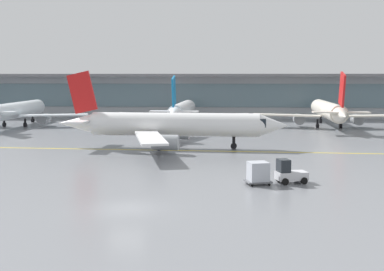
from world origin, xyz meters
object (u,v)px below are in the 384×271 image
cargo_dolly_lead (258,172)px  gate_airplane_3 (328,111)px  gate_airplane_1 (17,111)px  gate_airplane_2 (182,110)px  taxiing_regional_jet (172,125)px  baggage_tug (289,173)px

cargo_dolly_lead → gate_airplane_3: bearing=57.0°
gate_airplane_1 → gate_airplane_2: size_ratio=1.03×
taxiing_regional_jet → baggage_tug: bearing=-56.6°
gate_airplane_1 → cargo_dolly_lead: 62.96m
gate_airplane_3 → baggage_tug: size_ratio=10.29×
taxiing_regional_jet → baggage_tug: taxiing_regional_jet is taller
gate_airplane_3 → taxiing_regional_jet: 37.69m
gate_airplane_3 → baggage_tug: (-12.54, -48.70, -2.06)m
baggage_tug → cargo_dolly_lead: (-2.68, -0.77, 0.16)m
gate_airplane_1 → taxiing_regional_jet: 41.11m
gate_airplane_1 → gate_airplane_2: gate_airplane_1 is taller
gate_airplane_1 → cargo_dolly_lead: size_ratio=11.69×
gate_airplane_1 → taxiing_regional_jet: (31.54, -26.37, 0.09)m
gate_airplane_1 → taxiing_regional_jet: bearing=-131.0°
gate_airplane_1 → taxiing_regional_jet: size_ratio=0.97×
gate_airplane_3 → taxiing_regional_jet: gate_airplane_3 is taller
gate_airplane_1 → gate_airplane_3: (56.45, 1.92, 0.09)m
gate_airplane_1 → cargo_dolly_lead: bearing=-140.2°
taxiing_regional_jet → baggage_tug: size_ratio=10.28×
gate_airplane_2 → taxiing_regional_jet: bearing=-175.1°
gate_airplane_3 → cargo_dolly_lead: 51.79m
gate_airplane_3 → baggage_tug: bearing=166.6°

